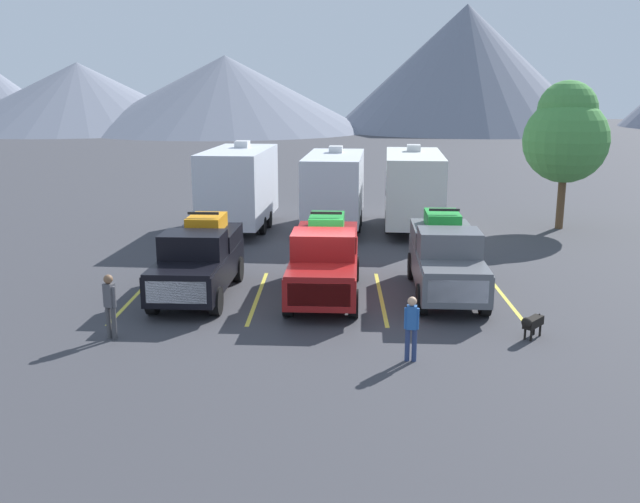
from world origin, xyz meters
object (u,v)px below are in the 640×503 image
object	(u,v)px
camper_trailer_a	(239,185)
person_b	(110,302)
camper_trailer_b	(334,187)
camper_trailer_c	(413,186)
pickup_truck_c	(446,257)
pickup_truck_b	(325,259)
dog	(532,323)
person_a	(411,324)
pickup_truck_a	(199,259)

from	to	relation	value
camper_trailer_a	person_b	world-z (taller)	camper_trailer_a
camper_trailer_b	camper_trailer_c	distance (m)	3.52
camper_trailer_a	pickup_truck_c	bearing A→B (deg)	-51.34
camper_trailer_c	person_b	distance (m)	16.81
pickup_truck_b	camper_trailer_b	bearing A→B (deg)	88.55
person_b	dog	world-z (taller)	person_b
pickup_truck_b	camper_trailer_a	bearing A→B (deg)	111.92
camper_trailer_b	person_a	distance (m)	15.67
camper_trailer_c	person_b	xyz separation A→B (m)	(-9.15, -14.07, -0.99)
pickup_truck_c	person_b	world-z (taller)	pickup_truck_c
person_b	dog	distance (m)	10.73
camper_trailer_b	person_b	bearing A→B (deg)	-111.63
camper_trailer_a	pickup_truck_a	bearing A→B (deg)	-89.48
pickup_truck_c	person_a	world-z (taller)	pickup_truck_c
pickup_truck_b	pickup_truck_a	bearing A→B (deg)	-179.44
pickup_truck_a	person_b	bearing A→B (deg)	-111.03
pickup_truck_a	camper_trailer_a	world-z (taller)	camper_trailer_a
pickup_truck_b	pickup_truck_c	xyz separation A→B (m)	(3.73, 0.22, 0.04)
pickup_truck_b	dog	bearing A→B (deg)	-35.06
pickup_truck_a	pickup_truck_c	bearing A→B (deg)	1.97
pickup_truck_b	camper_trailer_c	distance (m)	10.79
person_b	pickup_truck_c	bearing A→B (deg)	24.81
pickup_truck_a	pickup_truck_b	world-z (taller)	pickup_truck_b
pickup_truck_c	camper_trailer_a	size ratio (longest dim) A/B	0.76
pickup_truck_b	dog	world-z (taller)	pickup_truck_b
camper_trailer_a	camper_trailer_b	bearing A→B (deg)	5.61
camper_trailer_a	dog	size ratio (longest dim) A/B	9.38
pickup_truck_c	person_b	xyz separation A→B (m)	(-9.11, -4.21, -0.20)
person_b	pickup_truck_a	bearing A→B (deg)	68.97
camper_trailer_a	dog	bearing A→B (deg)	-55.60
pickup_truck_b	camper_trailer_c	bearing A→B (deg)	69.46
pickup_truck_a	camper_trailer_a	distance (m)	9.90
camper_trailer_a	camper_trailer_b	size ratio (longest dim) A/B	1.00
pickup_truck_a	person_a	size ratio (longest dim) A/B	3.34
camper_trailer_c	pickup_truck_c	bearing A→B (deg)	-90.28
pickup_truck_a	person_b	distance (m)	4.23
pickup_truck_b	person_b	xyz separation A→B (m)	(-5.38, -3.99, -0.16)
person_b	camper_trailer_c	bearing A→B (deg)	56.94
camper_trailer_a	camper_trailer_c	size ratio (longest dim) A/B	0.96
camper_trailer_a	person_a	world-z (taller)	camper_trailer_a
camper_trailer_b	dog	world-z (taller)	camper_trailer_b
camper_trailer_b	camper_trailer_c	xyz separation A→B (m)	(3.52, -0.16, 0.04)
pickup_truck_b	person_a	world-z (taller)	pickup_truck_b
pickup_truck_a	camper_trailer_c	xyz separation A→B (m)	(7.64, 10.12, 0.84)
pickup_truck_b	camper_trailer_a	xyz separation A→B (m)	(-3.95, 9.82, 0.92)
person_a	dog	size ratio (longest dim) A/B	2.01
person_b	dog	xyz separation A→B (m)	(10.71, 0.24, -0.55)
camper_trailer_c	dog	bearing A→B (deg)	-83.57
pickup_truck_a	camper_trailer_a	xyz separation A→B (m)	(-0.09, 9.86, 0.93)
dog	pickup_truck_c	bearing A→B (deg)	112.06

